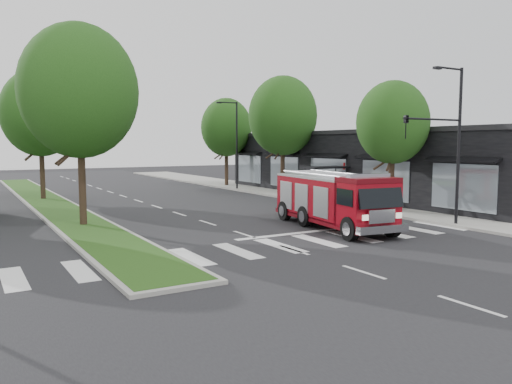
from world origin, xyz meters
TOP-DOWN VIEW (x-y plane):
  - ground at (0.00, 0.00)m, footprint 140.00×140.00m
  - sidewalk_right at (12.50, 10.00)m, footprint 5.00×80.00m
  - median at (-6.00, 18.00)m, footprint 3.00×50.00m
  - storefront_row at (17.00, 10.00)m, footprint 8.00×30.00m
  - bus_shelter at (11.20, 8.15)m, footprint 3.20×1.60m
  - tree_right_near at (11.50, 2.00)m, footprint 4.40×4.40m
  - tree_right_mid at (11.50, 14.00)m, footprint 5.60×5.60m
  - tree_right_far at (11.50, 24.00)m, footprint 5.00×5.00m
  - tree_median_near at (-6.00, 6.00)m, footprint 5.80×5.80m
  - tree_median_far at (-6.00, 20.00)m, footprint 5.60×5.60m
  - streetlight_right_near at (9.61, -3.50)m, footprint 4.08×0.22m
  - streetlight_right_far at (10.35, 20.00)m, footprint 2.11×0.20m
  - fire_engine at (4.74, -0.64)m, footprint 3.60×8.62m

SIDE VIEW (x-z plane):
  - ground at x=0.00m, z-range 0.00..0.00m
  - sidewalk_right at x=12.50m, z-range 0.00..0.15m
  - median at x=-6.00m, z-range 0.00..0.16m
  - fire_engine at x=4.74m, z-range -0.06..2.84m
  - bus_shelter at x=11.20m, z-range 0.73..3.34m
  - storefront_row at x=17.00m, z-range 0.00..5.00m
  - streetlight_right_far at x=10.35m, z-range 0.48..8.48m
  - streetlight_right_near at x=9.61m, z-range 0.67..8.67m
  - tree_right_near at x=11.50m, z-range 1.48..9.53m
  - tree_right_far at x=11.50m, z-range 1.47..10.20m
  - tree_right_mid at x=11.50m, z-range 1.63..11.35m
  - tree_median_far at x=-6.00m, z-range 1.63..11.35m
  - tree_median_near at x=-6.00m, z-range 1.73..11.89m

